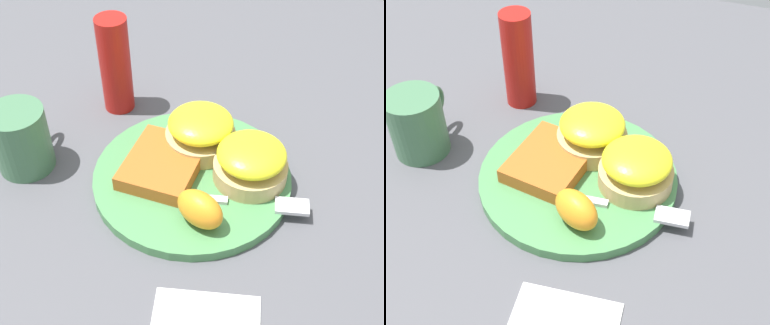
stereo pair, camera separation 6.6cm
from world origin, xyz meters
The scene contains 9 objects.
ground_plane centered at (0.00, 0.00, 0.00)m, with size 1.10×1.10×0.00m, color #4C4C51.
plate centered at (0.00, 0.00, 0.01)m, with size 0.25×0.25×0.01m, color #47844C.
sandwich_benedict_left centered at (0.01, -0.07, 0.04)m, with size 0.09×0.09×0.05m.
sandwich_benedict_right centered at (0.05, 0.00, 0.04)m, with size 0.09×0.09×0.05m.
hashbrown_patty centered at (0.00, 0.04, 0.02)m, with size 0.11×0.09×0.02m, color #AA571F.
orange_wedge centered at (-0.07, -0.02, 0.04)m, with size 0.06×0.04×0.04m, color orange.
fork centered at (-0.04, -0.06, 0.02)m, with size 0.04×0.20×0.00m.
cup centered at (-0.01, 0.22, 0.04)m, with size 0.10×0.07×0.09m.
condiment_bottle centered at (0.13, 0.14, 0.07)m, with size 0.04×0.04×0.14m, color #B21914.
Camera 1 is at (-0.46, -0.10, 0.49)m, focal length 50.00 mm.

